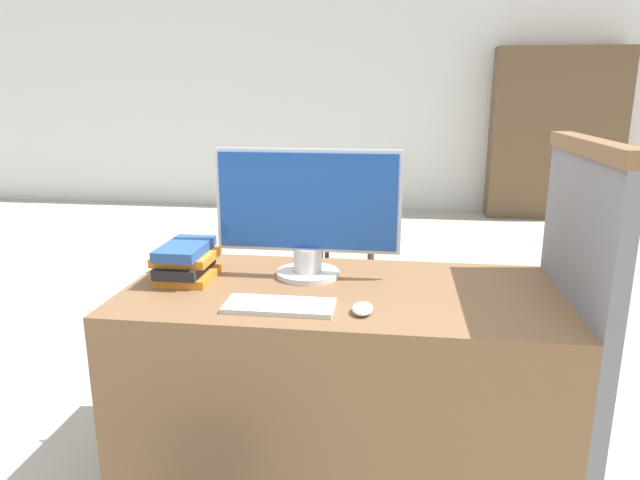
{
  "coord_description": "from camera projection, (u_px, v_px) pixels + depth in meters",
  "views": [
    {
      "loc": [
        0.18,
        -1.49,
        1.39
      ],
      "look_at": [
        -0.07,
        0.33,
        0.91
      ],
      "focal_mm": 32.0,
      "sensor_mm": 36.0,
      "label": 1
    }
  ],
  "objects": [
    {
      "name": "mouse",
      "position": [
        362.0,
        309.0,
        1.74
      ],
      "size": [
        0.06,
        0.1,
        0.03
      ],
      "color": "white",
      "rests_on": "desk"
    },
    {
      "name": "carrel_divider",
      "position": [
        571.0,
        327.0,
        1.88
      ],
      "size": [
        0.07,
        0.71,
        1.25
      ],
      "color": "slate",
      "rests_on": "ground_plane"
    },
    {
      "name": "desk",
      "position": [
        340.0,
        384.0,
        2.05
      ],
      "size": [
        1.48,
        0.73,
        0.73
      ],
      "color": "brown",
      "rests_on": "ground_plane"
    },
    {
      "name": "keyboard",
      "position": [
        279.0,
        306.0,
        1.78
      ],
      "size": [
        0.34,
        0.15,
        0.02
      ],
      "color": "silver",
      "rests_on": "desk"
    },
    {
      "name": "far_chair",
      "position": [
        349.0,
        206.0,
        4.54
      ],
      "size": [
        0.44,
        0.44,
        0.93
      ],
      "rotation": [
        0.0,
        0.0,
        0.11
      ],
      "color": "#38281E",
      "rests_on": "ground_plane"
    },
    {
      "name": "book_stack",
      "position": [
        186.0,
        261.0,
        2.05
      ],
      "size": [
        0.2,
        0.27,
        0.13
      ],
      "color": "orange",
      "rests_on": "desk"
    },
    {
      "name": "wall_back",
      "position": [
        384.0,
        90.0,
        6.63
      ],
      "size": [
        12.0,
        0.06,
        2.8
      ],
      "color": "white",
      "rests_on": "ground_plane"
    },
    {
      "name": "monitor",
      "position": [
        308.0,
        214.0,
        2.04
      ],
      "size": [
        0.67,
        0.23,
        0.47
      ],
      "color": "silver",
      "rests_on": "desk"
    },
    {
      "name": "bookshelf_far",
      "position": [
        556.0,
        135.0,
        6.27
      ],
      "size": [
        1.4,
        0.32,
        1.85
      ],
      "color": "brown",
      "rests_on": "ground_plane"
    }
  ]
}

